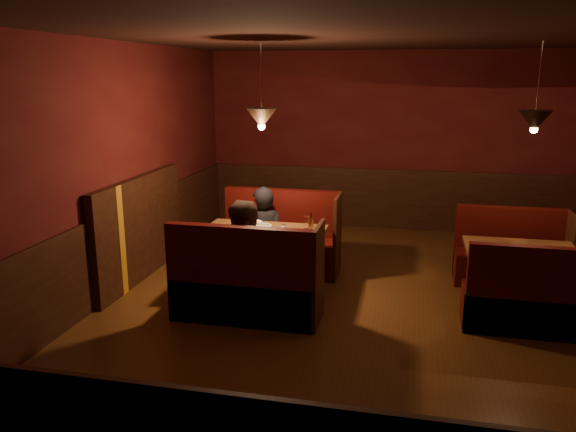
% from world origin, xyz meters
% --- Properties ---
extents(room, '(6.02, 7.02, 2.92)m').
position_xyz_m(room, '(-0.28, 0.04, 1.05)').
color(room, '#5D3314').
rests_on(room, ground).
extents(main_table, '(1.42, 0.86, 0.99)m').
position_xyz_m(main_table, '(-1.27, 0.25, 0.58)').
color(main_table, '#533515').
rests_on(main_table, ground).
extents(main_bench_far, '(1.56, 0.56, 1.06)m').
position_xyz_m(main_bench_far, '(-1.26, 1.05, 0.34)').
color(main_bench_far, black).
rests_on(main_bench_far, ground).
extents(main_bench_near, '(1.56, 0.56, 1.06)m').
position_xyz_m(main_bench_near, '(-1.26, -0.55, 0.34)').
color(main_bench_near, black).
rests_on(main_bench_near, ground).
extents(second_table, '(1.19, 0.76, 0.67)m').
position_xyz_m(second_table, '(1.59, 0.49, 0.50)').
color(second_table, '#533515').
rests_on(second_table, ground).
extents(second_bench_far, '(1.31, 0.49, 0.94)m').
position_xyz_m(second_bench_far, '(1.61, 1.20, 0.30)').
color(second_bench_far, black).
rests_on(second_bench_far, ground).
extents(second_bench_near, '(1.31, 0.49, 0.94)m').
position_xyz_m(second_bench_near, '(1.61, -0.22, 0.30)').
color(second_bench_near, black).
rests_on(second_bench_near, ground).
extents(diner_a, '(0.60, 0.44, 1.50)m').
position_xyz_m(diner_a, '(-1.45, 0.88, 0.75)').
color(diner_a, black).
rests_on(diner_a, ground).
extents(diner_b, '(0.87, 0.73, 1.60)m').
position_xyz_m(diner_b, '(-1.28, -0.39, 0.80)').
color(diner_b, '#382821').
rests_on(diner_b, ground).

